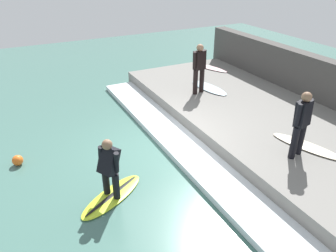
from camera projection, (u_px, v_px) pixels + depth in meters
name	position (u px, v px, depth m)	size (l,w,h in m)	color
ground_plane	(157.00, 151.00, 9.06)	(28.00, 28.00, 0.00)	#426B60
concrete_ledge	(255.00, 118.00, 10.32)	(4.40, 10.71, 0.50)	slate
back_wall	(315.00, 85.00, 10.98)	(0.50, 11.25, 1.87)	#474442
wave_foam_crest	(179.00, 143.00, 9.30)	(1.06, 10.18, 0.16)	silver
surfboard_riding	(112.00, 196.00, 7.33)	(1.86, 1.40, 0.07)	#BFE02D
surfer_riding	(109.00, 166.00, 6.95)	(0.56, 0.58, 1.42)	black
surfer_waiting_near	(199.00, 66.00, 11.07)	(0.57, 0.34, 1.71)	black
surfboard_waiting_near	(209.00, 88.00, 11.87)	(0.82, 1.82, 0.06)	silver
surfer_waiting_far	(302.00, 121.00, 7.52)	(0.55, 0.35, 1.65)	black
surfboard_waiting_far	(307.00, 146.00, 8.27)	(1.00, 1.90, 0.06)	beige
surfboard_spare	(209.00, 67.00, 13.98)	(1.05, 1.89, 0.06)	beige
marker_buoy	(18.00, 160.00, 8.40)	(0.27, 0.27, 0.27)	orange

